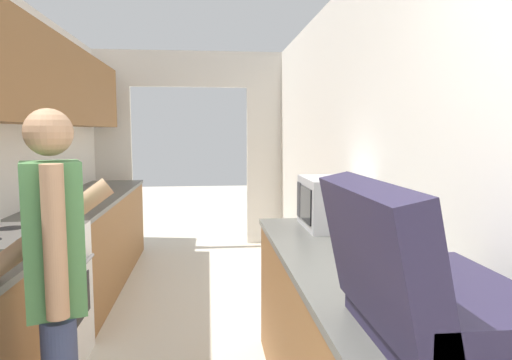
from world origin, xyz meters
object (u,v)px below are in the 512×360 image
suitcase (422,293)px  knife (54,216)px  range_oven (24,304)px  person (56,298)px  microwave (332,203)px

suitcase → knife: suitcase is taller
range_oven → suitcase: (1.70, -1.61, 0.59)m
person → microwave: size_ratio=3.31×
range_oven → knife: size_ratio=3.07×
microwave → knife: 1.95m
person → knife: person is taller
range_oven → microwave: size_ratio=2.15×
range_oven → microwave: 1.97m
person → microwave: person is taller
knife → range_oven: bearing=-85.1°
suitcase → microwave: (0.18, 1.58, 0.00)m
knife → microwave: bearing=-10.1°
range_oven → suitcase: bearing=-43.4°
person → knife: size_ratio=4.71×
suitcase → microwave: 1.59m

